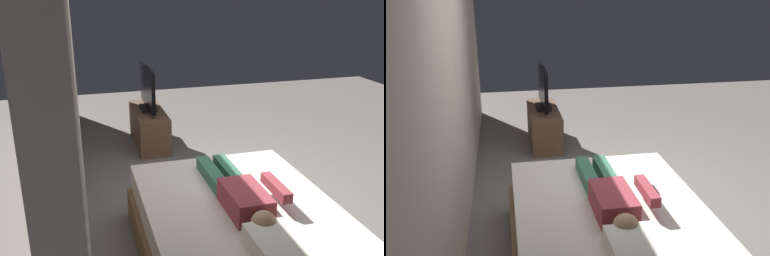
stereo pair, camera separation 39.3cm
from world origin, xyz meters
TOP-DOWN VIEW (x-y plane):
  - ground_plane at (0.00, 0.00)m, footprint 10.00×10.00m
  - back_wall at (0.40, 1.57)m, footprint 6.40×0.10m
  - bed at (-0.82, 0.37)m, footprint 1.98×1.53m
  - pillow at (-1.49, 0.37)m, footprint 0.48×0.34m
  - person at (-0.79, 0.37)m, footprint 1.26×0.46m
  - remote at (-0.64, -0.04)m, footprint 0.15×0.04m
  - tv_stand at (2.00, 0.60)m, footprint 1.10×0.40m
  - tv at (2.00, 0.60)m, footprint 0.88×0.20m

SIDE VIEW (x-z plane):
  - ground_plane at x=0.00m, z-range 0.00..0.00m
  - tv_stand at x=2.00m, z-range 0.00..0.50m
  - bed at x=-0.82m, z-range -0.01..0.53m
  - remote at x=-0.64m, z-range 0.54..0.56m
  - pillow at x=-1.49m, z-range 0.54..0.66m
  - person at x=-0.79m, z-range 0.53..0.71m
  - tv at x=2.00m, z-range 0.49..1.08m
  - back_wall at x=0.40m, z-range 0.00..2.80m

